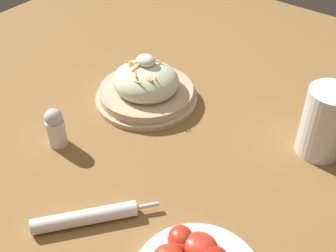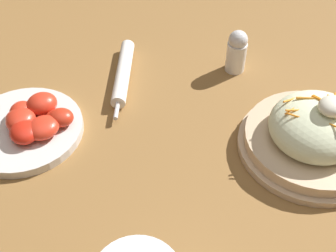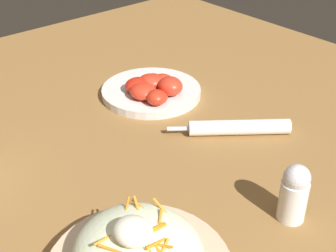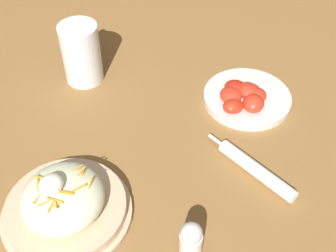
{
  "view_description": "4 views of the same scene",
  "coord_description": "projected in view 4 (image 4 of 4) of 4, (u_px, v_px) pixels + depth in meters",
  "views": [
    {
      "loc": [
        -0.42,
        0.52,
        0.56
      ],
      "look_at": [
        -0.06,
        0.05,
        0.08
      ],
      "focal_mm": 47.09,
      "sensor_mm": 36.0,
      "label": 1
    },
    {
      "loc": [
        -0.35,
        -0.3,
        0.51
      ],
      "look_at": [
        -0.08,
        0.06,
        0.05
      ],
      "focal_mm": 47.27,
      "sensor_mm": 36.0,
      "label": 2
    },
    {
      "loc": [
        0.38,
        -0.27,
        0.42
      ],
      "look_at": [
        -0.05,
        0.1,
        0.07
      ],
      "focal_mm": 50.69,
      "sensor_mm": 36.0,
      "label": 3
    },
    {
      "loc": [
        0.48,
        0.16,
        0.64
      ],
      "look_at": [
        -0.08,
        0.08,
        0.06
      ],
      "focal_mm": 47.49,
      "sensor_mm": 36.0,
      "label": 4
    }
  ],
  "objects": [
    {
      "name": "salad_plate",
      "position": [
        65.0,
        204.0,
        0.73
      ],
      "size": [
        0.22,
        0.22,
        0.1
      ],
      "color": "#D1B28E",
      "rests_on": "ground_plane"
    },
    {
      "name": "beer_mug",
      "position": [
        82.0,
        54.0,
        0.97
      ],
      "size": [
        0.15,
        0.08,
        0.14
      ],
      "color": "white",
      "rests_on": "ground_plane"
    },
    {
      "name": "ground_plane",
      "position": [
        120.0,
        176.0,
        0.81
      ],
      "size": [
        1.43,
        1.43,
        0.0
      ],
      "primitive_type": "plane",
      "color": "olive"
    },
    {
      "name": "tomato_plate",
      "position": [
        245.0,
        97.0,
        0.94
      ],
      "size": [
        0.19,
        0.19,
        0.05
      ],
      "color": "silver",
      "rests_on": "ground_plane"
    },
    {
      "name": "salt_shaker",
      "position": [
        191.0,
        241.0,
        0.67
      ],
      "size": [
        0.04,
        0.04,
        0.08
      ],
      "color": "white",
      "rests_on": "ground_plane"
    },
    {
      "name": "napkin_roll",
      "position": [
        256.0,
        170.0,
        0.81
      ],
      "size": [
        0.14,
        0.17,
        0.03
      ],
      "color": "white",
      "rests_on": "ground_plane"
    }
  ]
}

